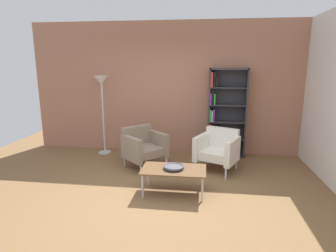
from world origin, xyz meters
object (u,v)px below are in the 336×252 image
object	(u,v)px
armchair_spare_guest	(143,146)
floor_lamp_torchiere	(102,89)
decorative_bowl	(174,167)
armchair_corner_red	(218,149)
bookshelf_tall	(223,114)
coffee_table_low	(174,171)

from	to	relation	value
armchair_spare_guest	floor_lamp_torchiere	bearing A→B (deg)	99.77
decorative_bowl	floor_lamp_torchiere	bearing A→B (deg)	134.76
armchair_corner_red	floor_lamp_torchiere	world-z (taller)	floor_lamp_torchiere
bookshelf_tall	floor_lamp_torchiere	xyz separation A→B (m)	(-2.63, -0.19, 0.52)
armchair_spare_guest	floor_lamp_torchiere	xyz separation A→B (m)	(-1.05, 0.70, 1.03)
bookshelf_tall	armchair_spare_guest	bearing A→B (deg)	-150.68
decorative_bowl	armchair_spare_guest	world-z (taller)	armchair_spare_guest
coffee_table_low	decorative_bowl	distance (m)	0.07
armchair_corner_red	armchair_spare_guest	world-z (taller)	same
armchair_corner_red	armchair_spare_guest	size ratio (longest dim) A/B	0.96
bookshelf_tall	coffee_table_low	bearing A→B (deg)	-113.31
floor_lamp_torchiere	coffee_table_low	bearing A→B (deg)	-45.24
armchair_corner_red	decorative_bowl	bearing A→B (deg)	-99.68
bookshelf_tall	coffee_table_low	xyz separation A→B (m)	(-0.86, -1.98, -0.56)
decorative_bowl	floor_lamp_torchiere	xyz separation A→B (m)	(-1.78, 1.79, 1.01)
coffee_table_low	armchair_corner_red	bearing A→B (deg)	56.65
decorative_bowl	floor_lamp_torchiere	size ratio (longest dim) A/B	0.18
bookshelf_tall	decorative_bowl	size ratio (longest dim) A/B	5.94
decorative_bowl	armchair_spare_guest	distance (m)	1.32
armchair_corner_red	floor_lamp_torchiere	xyz separation A→B (m)	(-2.50, 0.70, 1.03)
armchair_corner_red	bookshelf_tall	bearing A→B (deg)	105.14
decorative_bowl	armchair_corner_red	world-z (taller)	armchair_corner_red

